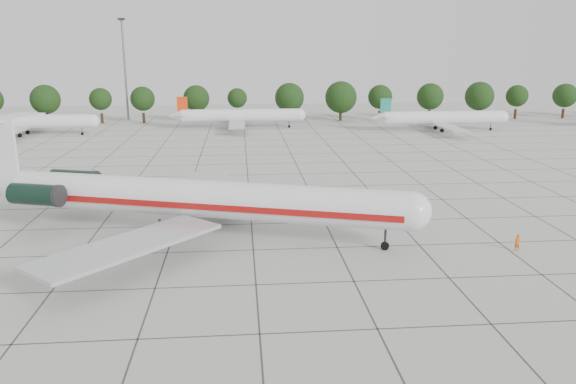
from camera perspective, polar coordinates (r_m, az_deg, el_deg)
The scene contains 9 objects.
ground at distance 60.75m, azimuth -3.74°, elevation -3.27°, with size 260.00×260.00×0.00m, color beige.
apron_joints at distance 75.16m, azimuth -4.00°, elevation 0.23°, with size 170.00×170.00×0.02m, color #383838.
main_airliner at distance 57.29m, azimuth -11.13°, elevation -0.48°, with size 47.03×35.99×11.25m.
ground_crew at distance 56.87m, azimuth 22.26°, elevation -4.77°, with size 0.59×0.39×1.63m, color orange.
bg_airliner_b at distance 132.75m, azimuth -25.04°, elevation 6.44°, with size 28.24×27.20×7.40m.
bg_airliner_c at distance 132.07m, azimuth -4.86°, elevation 7.72°, with size 28.24×27.20×7.40m.
bg_airliner_d at distance 132.21m, azimuth 15.45°, elevation 7.25°, with size 28.24×27.20×7.40m.
tree_line at distance 143.77m, azimuth -9.30°, elevation 9.37°, with size 249.86×8.44×10.22m.
floodlight_mast at distance 152.66m, azimuth -16.27°, elevation 12.41°, with size 1.60×1.60×25.45m.
Camera 1 is at (-1.03, -57.82, 18.60)m, focal length 35.00 mm.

